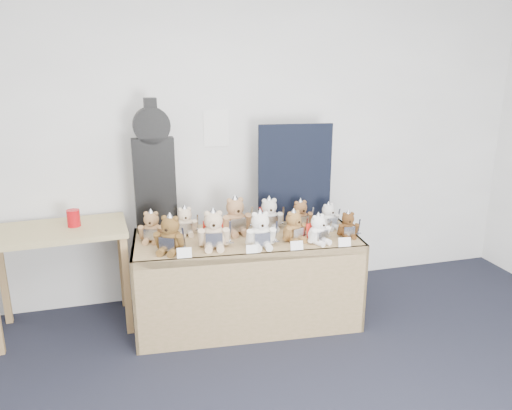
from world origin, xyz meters
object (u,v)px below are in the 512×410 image
object	(u,v)px
teddy_front_far_right	(318,230)
teddy_front_end	(348,225)
side_table	(59,245)
teddy_front_centre	(260,231)
teddy_back_right	(300,215)
teddy_back_left	(185,222)
display_table	(248,259)
teddy_back_end	(328,217)
teddy_front_far_left	(170,236)
guitar_case	(154,168)
red_cup	(74,218)
teddy_back_centre_right	(269,215)
teddy_back_far_left	(152,228)
teddy_back_centre_left	(236,217)
teddy_front_right	(294,227)
teddy_front_left	(214,231)

from	to	relation	value
teddy_front_far_right	teddy_front_end	distance (m)	0.28
side_table	teddy_front_far_right	size ratio (longest dim) A/B	4.03
teddy_front_centre	teddy_back_right	xyz separation A→B (m)	(0.43, 0.33, -0.02)
teddy_front_centre	teddy_back_left	xyz separation A→B (m)	(-0.49, 0.40, -0.02)
display_table	teddy_back_end	bearing A→B (deg)	12.33
teddy_back_left	teddy_front_far_left	bearing A→B (deg)	-113.31
guitar_case	teddy_back_right	bearing A→B (deg)	-12.78
red_cup	teddy_back_centre_right	xyz separation A→B (m)	(1.47, -0.15, -0.05)
guitar_case	teddy_back_right	size ratio (longest dim) A/B	4.05
teddy_back_end	teddy_back_far_left	world-z (taller)	teddy_back_far_left
teddy_back_centre_left	teddy_back_far_left	world-z (taller)	teddy_back_centre_left
display_table	side_table	size ratio (longest dim) A/B	1.74
teddy_front_end	teddy_front_right	bearing A→B (deg)	-174.77
teddy_front_centre	teddy_front_end	size ratio (longest dim) A/B	1.36
teddy_front_end	teddy_back_left	bearing A→B (deg)	170.87
display_table	teddy_back_right	bearing A→B (deg)	24.49
teddy_back_centre_left	red_cup	bearing A→B (deg)	165.87
red_cup	teddy_back_left	world-z (taller)	teddy_back_left
teddy_front_left	teddy_back_end	world-z (taller)	teddy_front_left
guitar_case	teddy_front_far_right	bearing A→B (deg)	-29.24
teddy_front_far_left	teddy_back_centre_right	bearing A→B (deg)	48.15
side_table	teddy_front_far_left	size ratio (longest dim) A/B	3.30
side_table	teddy_back_right	distance (m)	1.85
teddy_back_end	teddy_back_far_left	bearing A→B (deg)	158.59
red_cup	teddy_front_centre	size ratio (longest dim) A/B	0.42
display_table	teddy_back_centre_left	world-z (taller)	teddy_back_centre_left
teddy_front_right	teddy_back_right	distance (m)	0.32
display_table	teddy_back_left	xyz separation A→B (m)	(-0.43, 0.24, 0.25)
side_table	teddy_front_far_right	bearing A→B (deg)	-19.17
teddy_front_right	teddy_back_centre_left	distance (m)	0.47
teddy_back_centre_right	side_table	bearing A→B (deg)	179.84
teddy_back_centre_right	teddy_back_right	xyz separation A→B (m)	(0.25, -0.03, -0.01)
teddy_front_left	teddy_back_centre_right	xyz separation A→B (m)	(0.50, 0.28, -0.01)
teddy_front_far_left	teddy_front_left	world-z (taller)	teddy_front_left
guitar_case	teddy_front_left	distance (m)	0.71
teddy_front_far_right	teddy_back_centre_left	distance (m)	0.65
teddy_back_left	teddy_back_right	xyz separation A→B (m)	(0.91, -0.07, 0.00)
teddy_front_far_right	teddy_back_right	world-z (taller)	teddy_back_right
teddy_front_right	teddy_front_far_left	bearing A→B (deg)	158.31
guitar_case	teddy_back_far_left	bearing A→B (deg)	-105.78
teddy_back_end	teddy_back_centre_left	bearing A→B (deg)	155.29
teddy_front_centre	teddy_back_centre_right	xyz separation A→B (m)	(0.18, 0.36, -0.01)
red_cup	teddy_front_far_right	bearing A→B (deg)	-17.65
display_table	teddy_front_right	bearing A→B (deg)	-13.22
side_table	teddy_front_centre	xyz separation A→B (m)	(1.41, -0.49, 0.14)
guitar_case	teddy_front_far_left	distance (m)	0.62
red_cup	teddy_back_end	distance (m)	1.95
teddy_front_far_right	teddy_back_centre_left	bearing A→B (deg)	124.37
teddy_back_centre_left	teddy_front_left	bearing A→B (deg)	-136.31
teddy_front_right	teddy_back_end	world-z (taller)	teddy_front_right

